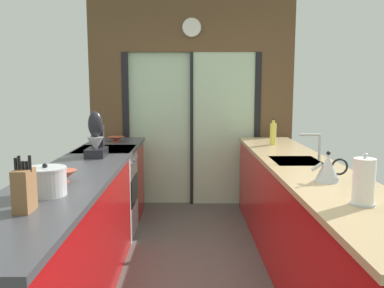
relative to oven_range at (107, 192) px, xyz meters
name	(u,v)px	position (x,y,z in m)	size (l,w,h in m)	color
ground_plane	(194,260)	(0.91, -0.65, -0.47)	(5.04, 7.60, 0.02)	#4C4742
back_wall_unit	(192,90)	(0.91, 1.15, 1.07)	(2.64, 0.12, 2.70)	brown
left_counter_run	(78,228)	(0.00, -1.12, 0.01)	(0.62, 3.80, 0.92)	#AD0C0F
right_counter_run	(305,220)	(1.82, -0.95, 0.01)	(0.62, 3.80, 0.92)	#AD0C0F
sink_faucet	(316,142)	(1.96, -0.70, 0.63)	(0.19, 0.02, 0.24)	#B7BABC
oven_range	(107,192)	(0.00, 0.00, 0.00)	(0.60, 0.60, 0.92)	#B7BABC
mixing_bowl_near	(63,176)	(0.02, -1.49, 0.51)	(0.18, 0.18, 0.08)	#BC4C38
mixing_bowl_far	(116,139)	(0.02, 0.54, 0.50)	(0.20, 0.20, 0.06)	#BC4C38
knife_block	(24,190)	(0.02, -2.13, 0.58)	(0.09, 0.14, 0.29)	brown
stand_mixer	(96,139)	(0.02, -0.48, 0.63)	(0.17, 0.27, 0.42)	black
stock_pot	(46,181)	(0.02, -1.82, 0.55)	(0.24, 0.24, 0.19)	#B7BABC
kettle	(328,168)	(1.80, -1.48, 0.56)	(0.25, 0.17, 0.21)	#B7BABC
soap_bottle	(273,133)	(1.80, 0.27, 0.59)	(0.07, 0.07, 0.29)	#D1CC4C
paper_towel_roll	(364,182)	(1.80, -2.03, 0.59)	(0.13, 0.13, 0.28)	#B7BABC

